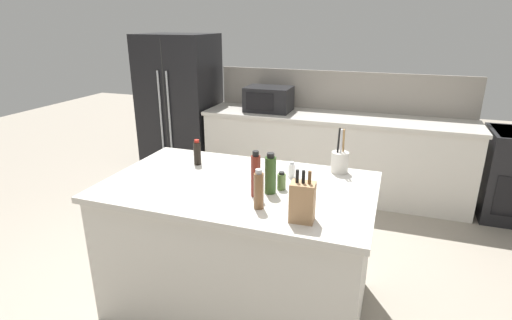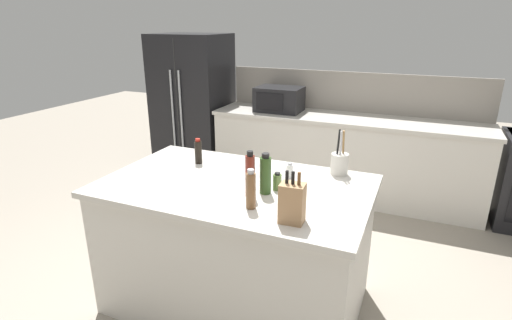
# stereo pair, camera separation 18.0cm
# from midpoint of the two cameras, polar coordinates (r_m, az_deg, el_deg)

# --- Properties ---
(ground_plane) EXTENTS (14.00, 14.00, 0.00)m
(ground_plane) POSITION_cam_midpoint_polar(r_m,az_deg,el_deg) (3.14, -0.92, -19.41)
(ground_plane) COLOR gray
(back_counter_run) EXTENTS (3.04, 0.66, 0.94)m
(back_counter_run) POSITION_cam_midpoint_polar(r_m,az_deg,el_deg) (4.73, 13.38, 0.44)
(back_counter_run) COLOR beige
(back_counter_run) RESTS_ON ground_plane
(wall_backsplash) EXTENTS (3.00, 0.03, 0.46)m
(wall_backsplash) POSITION_cam_midpoint_polar(r_m,az_deg,el_deg) (4.86, 14.70, 9.37)
(wall_backsplash) COLOR gray
(wall_backsplash) RESTS_ON back_counter_run
(kitchen_island) EXTENTS (1.77, 1.08, 0.94)m
(kitchen_island) POSITION_cam_midpoint_polar(r_m,az_deg,el_deg) (2.86, -0.97, -12.03)
(kitchen_island) COLOR beige
(kitchen_island) RESTS_ON ground_plane
(refrigerator) EXTENTS (0.91, 0.75, 1.80)m
(refrigerator) POSITION_cam_midpoint_polar(r_m,az_deg,el_deg) (5.34, -8.03, 7.75)
(refrigerator) COLOR black
(refrigerator) RESTS_ON ground_plane
(microwave) EXTENTS (0.53, 0.39, 0.28)m
(microwave) POSITION_cam_midpoint_polar(r_m,az_deg,el_deg) (4.75, 4.43, 8.65)
(microwave) COLOR black
(microwave) RESTS_ON back_counter_run
(knife_block) EXTENTS (0.14, 0.11, 0.29)m
(knife_block) POSITION_cam_midpoint_polar(r_m,az_deg,el_deg) (2.13, 7.62, -6.10)
(knife_block) COLOR #A87C54
(knife_block) RESTS_ON kitchen_island
(utensil_crock) EXTENTS (0.12, 0.12, 0.32)m
(utensil_crock) POSITION_cam_midpoint_polar(r_m,az_deg,el_deg) (2.85, 13.62, -0.46)
(utensil_crock) COLOR beige
(utensil_crock) RESTS_ON kitchen_island
(olive_oil_bottle) EXTENTS (0.07, 0.07, 0.26)m
(olive_oil_bottle) POSITION_cam_midpoint_polar(r_m,az_deg,el_deg) (2.46, 3.45, -2.12)
(olive_oil_bottle) COLOR #2D4C1E
(olive_oil_bottle) RESTS_ON kitchen_island
(vinegar_bottle) EXTENTS (0.06, 0.06, 0.29)m
(vinegar_bottle) POSITION_cam_midpoint_polar(r_m,az_deg,el_deg) (2.41, 1.29, -2.20)
(vinegar_bottle) COLOR maroon
(vinegar_bottle) RESTS_ON kitchen_island
(soy_sauce_bottle) EXTENTS (0.05, 0.05, 0.19)m
(soy_sauce_bottle) POSITION_cam_midpoint_polar(r_m,az_deg,el_deg) (3.01, -6.55, 1.17)
(soy_sauce_bottle) COLOR black
(soy_sauce_bottle) RESTS_ON kitchen_island
(salt_shaker) EXTENTS (0.05, 0.05, 0.11)m
(salt_shaker) POSITION_cam_midpoint_polar(r_m,az_deg,el_deg) (2.73, 6.71, -1.59)
(salt_shaker) COLOR silver
(salt_shaker) RESTS_ON kitchen_island
(spice_jar_oregano) EXTENTS (0.06, 0.06, 0.12)m
(spice_jar_oregano) POSITION_cam_midpoint_polar(r_m,az_deg,el_deg) (2.54, 5.09, -3.14)
(spice_jar_oregano) COLOR #567038
(spice_jar_oregano) RESTS_ON kitchen_island
(pepper_grinder) EXTENTS (0.06, 0.06, 0.24)m
(pepper_grinder) POSITION_cam_midpoint_polar(r_m,az_deg,el_deg) (2.27, 1.53, -4.34)
(pepper_grinder) COLOR brown
(pepper_grinder) RESTS_ON kitchen_island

